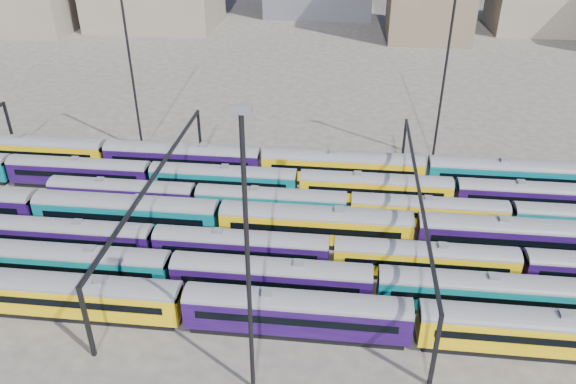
# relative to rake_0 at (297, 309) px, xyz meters

# --- Properties ---
(ground) EXTENTS (500.00, 500.00, 0.00)m
(ground) POSITION_rel_rake_0_xyz_m (1.98, 15.00, -2.81)
(ground) COLOR #413C37
(ground) RESTS_ON ground
(rake_0) EXTENTS (151.87, 3.17, 5.35)m
(rake_0) POSITION_rel_rake_0_xyz_m (0.00, 0.00, 0.00)
(rake_0) COLOR black
(rake_0) RESTS_ON ground
(rake_1) EXTENTS (125.04, 3.05, 5.14)m
(rake_1) POSITION_rel_rake_0_xyz_m (-13.58, 5.00, -0.11)
(rake_1) COLOR black
(rake_1) RESTS_ON ground
(rake_2) EXTENTS (118.80, 2.90, 4.87)m
(rake_2) POSITION_rel_rake_0_xyz_m (2.81, 10.00, -0.25)
(rake_2) COLOR black
(rake_2) RESTS_ON ground
(rake_3) EXTENTS (135.88, 3.31, 5.59)m
(rake_3) POSITION_rel_rake_0_xyz_m (12.08, 15.00, 0.13)
(rake_3) COLOR black
(rake_3) RESTS_ON ground
(rake_4) EXTENTS (96.24, 2.82, 4.74)m
(rake_4) POSITION_rel_rake_0_xyz_m (14.15, 20.00, -0.32)
(rake_4) COLOR black
(rake_4) RESTS_ON ground
(rake_5) EXTENTS (120.55, 2.94, 4.95)m
(rake_5) POSITION_rel_rake_0_xyz_m (-2.27, 25.00, -0.21)
(rake_5) COLOR black
(rake_5) RESTS_ON ground
(rake_6) EXTENTS (136.02, 3.31, 5.60)m
(rake_6) POSITION_rel_rake_0_xyz_m (-7.98, 30.00, 0.13)
(rake_6) COLOR black
(rake_6) RESTS_ON ground
(gantry_1) EXTENTS (0.35, 40.35, 8.03)m
(gantry_1) POSITION_rel_rake_0_xyz_m (-18.02, 15.00, 3.98)
(gantry_1) COLOR black
(gantry_1) RESTS_ON ground
(gantry_2) EXTENTS (0.35, 40.35, 8.03)m
(gantry_2) POSITION_rel_rake_0_xyz_m (11.98, 15.00, 3.98)
(gantry_2) COLOR black
(gantry_2) RESTS_ON ground
(mast_1) EXTENTS (1.40, 0.50, 25.60)m
(mast_1) POSITION_rel_rake_0_xyz_m (-28.02, 37.00, 11.16)
(mast_1) COLOR black
(mast_1) RESTS_ON ground
(mast_2) EXTENTS (1.40, 0.50, 25.60)m
(mast_2) POSITION_rel_rake_0_xyz_m (-3.02, -7.00, 11.16)
(mast_2) COLOR black
(mast_2) RESTS_ON ground
(mast_3) EXTENTS (1.40, 0.50, 25.60)m
(mast_3) POSITION_rel_rake_0_xyz_m (16.98, 39.00, 11.16)
(mast_3) COLOR black
(mast_3) RESTS_ON ground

